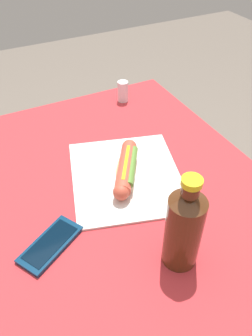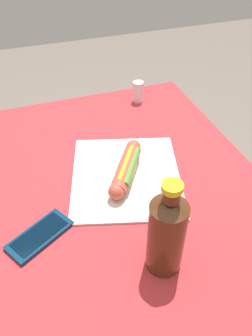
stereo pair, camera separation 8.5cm
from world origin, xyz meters
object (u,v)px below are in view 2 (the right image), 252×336
at_px(cell_phone, 40,235).
at_px(hot_dog, 126,168).
at_px(soda_bottle, 167,233).
at_px(salt_shaker, 138,92).

bearing_deg(cell_phone, hot_dog, 116.64).
relative_size(soda_bottle, salt_shaker, 3.13).
bearing_deg(soda_bottle, cell_phone, -122.94).
relative_size(hot_dog, soda_bottle, 0.84).
bearing_deg(cell_phone, soda_bottle, 57.06).
relative_size(cell_phone, soda_bottle, 0.71).
distance_m(soda_bottle, salt_shaker, 0.64).
height_order(soda_bottle, salt_shaker, soda_bottle).
relative_size(cell_phone, salt_shaker, 2.21).
height_order(cell_phone, soda_bottle, soda_bottle).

